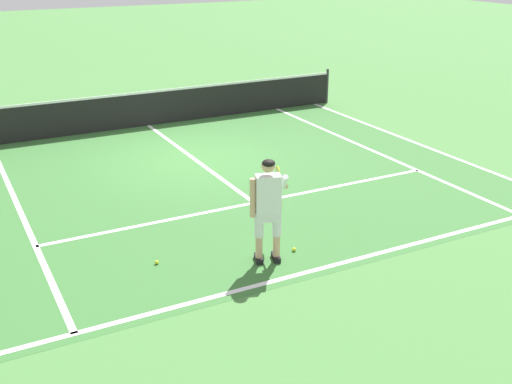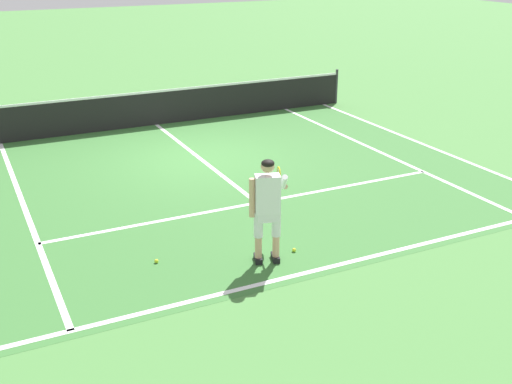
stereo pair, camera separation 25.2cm
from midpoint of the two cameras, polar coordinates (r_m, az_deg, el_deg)
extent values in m
plane|color=#477F3D|center=(14.91, -4.66, 3.07)|extent=(80.00, 80.00, 0.00)
cube|color=#387033|center=(13.76, -2.63, 1.54)|extent=(10.98, 9.66, 0.00)
cube|color=white|center=(10.04, 8.11, -6.57)|extent=(10.98, 0.10, 0.01)
cube|color=white|center=(12.27, 0.69, -0.98)|extent=(8.23, 0.10, 0.01)
cube|color=white|center=(15.01, -4.82, 3.21)|extent=(0.10, 6.40, 0.01)
cube|color=white|center=(12.81, -19.74, -1.30)|extent=(0.10, 9.26, 0.01)
cube|color=white|center=(15.76, 11.24, 3.75)|extent=(0.10, 9.26, 0.01)
cube|color=white|center=(16.61, 15.05, 4.33)|extent=(0.10, 9.26, 0.01)
cylinder|color=#333338|center=(20.31, 7.65, 9.47)|extent=(0.08, 0.08, 1.07)
cube|color=black|center=(17.80, -8.69, 7.46)|extent=(11.84, 0.02, 0.91)
cube|color=white|center=(17.69, -8.78, 8.98)|extent=(11.84, 0.03, 0.06)
cube|color=black|center=(10.04, 0.91, -6.06)|extent=(0.19, 0.30, 0.09)
cube|color=black|center=(10.09, 2.49, -5.95)|extent=(0.19, 0.30, 0.09)
cylinder|color=tan|center=(9.91, 0.95, -5.01)|extent=(0.11, 0.11, 0.36)
cylinder|color=silver|center=(9.74, 0.96, -2.98)|extent=(0.14, 0.14, 0.41)
cylinder|color=tan|center=(9.95, 2.55, -4.91)|extent=(0.11, 0.11, 0.36)
cylinder|color=silver|center=(9.78, 2.58, -2.89)|extent=(0.14, 0.14, 0.41)
cube|color=silver|center=(9.70, 1.79, -2.05)|extent=(0.39, 0.30, 0.20)
cube|color=white|center=(9.56, 1.81, -0.18)|extent=(0.43, 0.33, 0.60)
cylinder|color=tan|center=(9.55, 0.39, -0.53)|extent=(0.09, 0.09, 0.62)
cylinder|color=white|center=(9.64, 3.29, 0.93)|extent=(0.17, 0.28, 0.29)
cylinder|color=tan|center=(9.89, 3.27, 0.60)|extent=(0.17, 0.30, 0.14)
sphere|color=tan|center=(9.42, 1.83, 2.36)|extent=(0.21, 0.21, 0.21)
ellipsoid|color=black|center=(9.38, 1.85, 2.61)|extent=(0.25, 0.25, 0.12)
cylinder|color=#232326|center=(10.10, 3.11, 0.88)|extent=(0.09, 0.20, 0.03)
cylinder|color=yellow|center=(10.24, 2.96, 1.18)|extent=(0.05, 0.10, 0.02)
torus|color=yellow|center=(10.41, 2.77, 1.53)|extent=(0.12, 0.29, 0.30)
cylinder|color=silver|center=(10.41, 2.77, 1.53)|extent=(0.08, 0.24, 0.25)
sphere|color=#CCE02D|center=(10.10, -8.31, -6.22)|extent=(0.07, 0.07, 0.07)
sphere|color=#CCE02D|center=(10.37, 4.17, -5.27)|extent=(0.07, 0.07, 0.07)
camera|label=1|loc=(0.13, -89.27, 0.29)|focal=44.14mm
camera|label=2|loc=(0.13, 90.73, -0.29)|focal=44.14mm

